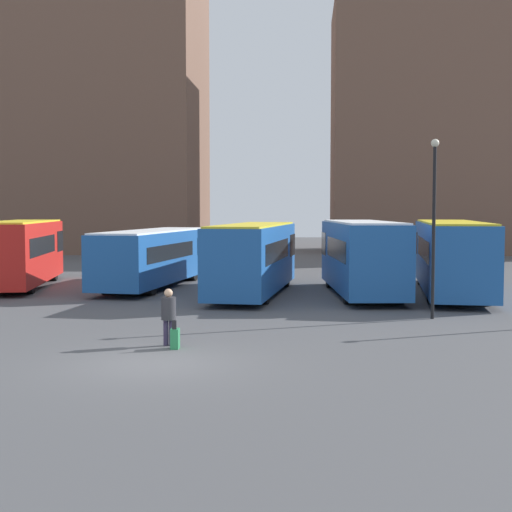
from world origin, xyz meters
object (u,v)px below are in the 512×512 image
object	(u,v)px
bus_0	(21,251)
bus_4	(451,254)
bus_1	(154,256)
suitcase	(175,338)
lamp_post_1	(434,215)
bus_2	(254,256)
bus_3	(361,255)
traveler	(169,312)

from	to	relation	value
bus_0	bus_4	size ratio (longest dim) A/B	0.81
bus_1	suitcase	bearing A→B (deg)	-158.75
lamp_post_1	bus_1	bearing A→B (deg)	141.20
bus_1	lamp_post_1	distance (m)	15.40
bus_0	lamp_post_1	xyz separation A→B (m)	(18.38, -8.99, 1.87)
bus_0	suitcase	world-z (taller)	bus_0
bus_1	lamp_post_1	size ratio (longest dim) A/B	1.79
bus_2	bus_4	distance (m)	8.92
bus_3	bus_4	distance (m)	4.16
traveler	bus_2	bearing A→B (deg)	-8.25
bus_1	bus_2	size ratio (longest dim) A/B	1.03
bus_1	suitcase	world-z (taller)	bus_1
bus_4	traveler	distance (m)	16.75
bus_4	suitcase	world-z (taller)	bus_4
bus_0	bus_1	xyz separation A→B (m)	(6.49, 0.57, -0.22)
traveler	lamp_post_1	xyz separation A→B (m)	(8.24, 5.47, 2.68)
bus_0	bus_3	bearing A→B (deg)	-107.33
bus_1	bus_4	distance (m)	14.16
bus_2	lamp_post_1	xyz separation A→B (m)	(6.74, -6.81, 1.91)
bus_1	traveler	bearing A→B (deg)	-159.27
bus_1	bus_4	size ratio (longest dim) A/B	0.91
bus_3	suitcase	size ratio (longest dim) A/B	12.38
traveler	suitcase	distance (m)	0.84
bus_0	lamp_post_1	bearing A→B (deg)	-125.99
bus_3	lamp_post_1	world-z (taller)	lamp_post_1
lamp_post_1	bus_4	bearing A→B (deg)	74.41
bus_2	suitcase	world-z (taller)	bus_2
bus_4	bus_3	bearing A→B (deg)	106.83
bus_1	bus_4	world-z (taller)	bus_4
bus_4	bus_1	bearing A→B (deg)	88.02
bus_3	suitcase	bearing A→B (deg)	149.94
suitcase	lamp_post_1	size ratio (longest dim) A/B	0.13
bus_0	bus_3	distance (m)	16.57
traveler	lamp_post_1	distance (m)	10.24
bus_1	traveler	xyz separation A→B (m)	(3.65, -15.03, -0.58)
bus_1	bus_3	bearing A→B (deg)	-98.15
traveler	suitcase	world-z (taller)	traveler
bus_2	bus_3	xyz separation A→B (m)	(4.79, 0.04, 0.07)
bus_2	bus_3	bearing A→B (deg)	-83.74
bus_0	bus_3	world-z (taller)	bus_3
suitcase	lamp_post_1	world-z (taller)	lamp_post_1
bus_1	bus_4	bearing A→B (deg)	-90.67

